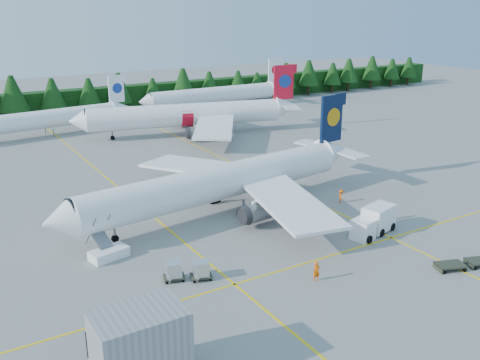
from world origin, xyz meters
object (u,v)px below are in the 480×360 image
airliner_navy (213,184)px  airstairs (107,250)px  service_truck (373,221)px  airliner_red (182,115)px

airliner_navy → airstairs: 15.99m
airliner_navy → service_truck: size_ratio=6.56×
airliner_red → airliner_navy: bearing=-96.4°
airstairs → service_truck: size_ratio=0.85×
airliner_navy → airliner_red: bearing=62.2°
service_truck → airstairs: bearing=146.1°
airliner_red → airstairs: bearing=-109.5°
airliner_navy → airstairs: bearing=-169.2°
airstairs → service_truck: airstairs is taller
airliner_navy → airliner_red: (14.90, 40.44, 0.12)m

